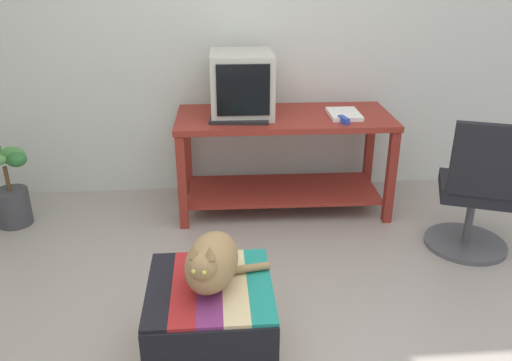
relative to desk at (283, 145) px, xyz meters
The scene contains 11 objects.
ground_plane 1.69m from the desk, 98.71° to the right, with size 14.00×14.00×0.00m, color #9E9389.
back_wall 0.96m from the desk, 118.59° to the left, with size 8.00×0.10×2.60m, color silver.
desk is the anchor object (origin of this frame).
tv_monitor 0.53m from the desk, behind, with size 0.44×0.48×0.44m.
keyboard 0.43m from the desk, 156.74° to the right, with size 0.40×0.15×0.02m, color black.
book 0.48m from the desk, ahead, with size 0.21×0.29×0.03m, color white.
ottoman_with_blanket 1.69m from the desk, 108.77° to the right, with size 0.56×0.58×0.41m.
cat 1.67m from the desk, 108.32° to the right, with size 0.42×0.41×0.28m.
potted_plant 1.95m from the desk, behind, with size 0.32×0.37×0.62m.
office_chair 1.33m from the desk, 33.26° to the right, with size 0.54×0.54×0.89m.
stapler 0.50m from the desk, 29.55° to the right, with size 0.04×0.11×0.04m, color #2342B7.
Camera 1 is at (-0.24, -1.90, 1.75)m, focal length 36.15 mm.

